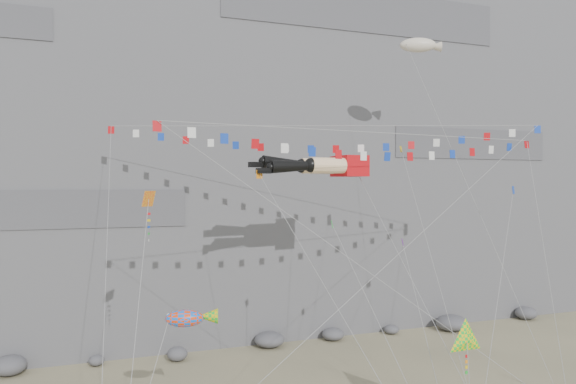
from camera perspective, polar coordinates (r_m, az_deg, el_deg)
name	(u,v)px	position (r m, az deg, el deg)	size (l,w,h in m)	color
cliff	(225,84)	(63.14, -6.40, 10.86)	(80.00, 28.00, 50.00)	slate
talus_boulders	(269,340)	(49.56, -1.90, -14.81)	(60.00, 3.00, 1.20)	#5B5B5F
legs_kite	(321,166)	(38.83, 3.36, 2.67)	(8.28, 17.05, 21.81)	red
flag_banner_upper	(323,126)	(40.52, 3.59, 6.70)	(30.25, 19.19, 27.59)	red
flag_banner_lower	(376,133)	(35.14, 8.92, 5.97)	(26.94, 7.10, 20.57)	red
harlequin_kite	(149,200)	(31.24, -13.97, -0.76)	(3.22, 8.70, 15.30)	red
fish_windsock	(184,319)	(30.38, -10.49, -12.54)	(5.43, 4.63, 8.61)	#EF3A0C
delta_kite	(467,340)	(32.45, 17.71, -14.17)	(4.69, 5.30, 8.18)	yellow
blimp_windsock	(418,46)	(46.85, 13.09, 14.26)	(5.76, 12.07, 27.30)	beige
small_kite_a	(262,178)	(36.04, -2.71, 1.44)	(5.17, 13.84, 20.08)	orange
small_kite_b	(403,245)	(37.72, 11.63, -5.34)	(2.98, 9.31, 13.51)	#741BA0
small_kite_c	(334,228)	(34.89, 4.69, -3.68)	(1.40, 12.19, 16.25)	green
small_kite_d	(403,156)	(41.75, 11.58, 3.65)	(3.56, 13.44, 21.07)	gold
small_kite_e	(513,193)	(39.62, 21.88, -0.14)	(8.59, 6.70, 16.76)	#1338AB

